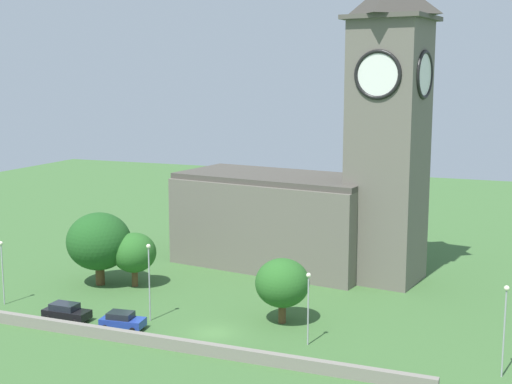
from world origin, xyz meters
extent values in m
plane|color=#3D6633|center=(0.00, 15.00, 0.00)|extent=(200.00, 200.00, 0.00)
cube|color=#666056|center=(-3.01, 26.00, 5.57)|extent=(26.94, 16.44, 11.13)
cube|color=#47433C|center=(-3.01, 26.00, 11.48)|extent=(26.79, 15.42, 0.70)
cube|color=#666056|center=(11.48, 23.85, 15.27)|extent=(9.04, 9.04, 30.55)
cube|color=#4F4B43|center=(11.48, 23.85, 30.80)|extent=(10.48, 10.48, 0.50)
cylinder|color=white|center=(10.89, 19.86, 24.44)|extent=(5.06, 0.87, 5.09)
torus|color=black|center=(10.89, 19.86, 24.44)|extent=(5.56, 1.27, 5.55)
cylinder|color=white|center=(15.48, 23.26, 24.44)|extent=(0.87, 5.06, 5.09)
torus|color=black|center=(15.48, 23.26, 24.44)|extent=(1.27, 5.56, 5.55)
cube|color=gray|center=(0.00, -5.21, 0.55)|extent=(43.41, 0.70, 1.10)
cube|color=black|center=(-15.19, -2.36, 0.73)|extent=(4.80, 1.97, 0.81)
cube|color=#1E232B|center=(-15.43, -2.36, 1.45)|extent=(2.69, 1.72, 0.64)
cylinder|color=black|center=(-13.57, -1.38, 0.32)|extent=(0.65, 0.35, 0.65)
cylinder|color=black|center=(-13.56, -3.33, 0.32)|extent=(0.65, 0.35, 0.65)
cylinder|color=black|center=(-16.83, -1.40, 0.32)|extent=(0.65, 0.35, 0.65)
cylinder|color=black|center=(-16.82, -3.34, 0.32)|extent=(0.65, 0.35, 0.65)
cube|color=#233D9E|center=(-8.67, -2.33, 0.69)|extent=(4.45, 2.45, 0.77)
cube|color=#1E232B|center=(-8.88, -2.36, 1.38)|extent=(2.57, 1.99, 0.61)
cylinder|color=black|center=(-7.36, -1.19, 0.31)|extent=(0.65, 0.42, 0.62)
cylinder|color=black|center=(-7.12, -3.12, 0.31)|extent=(0.65, 0.42, 0.62)
cylinder|color=black|center=(-10.22, -1.55, 0.31)|extent=(0.65, 0.42, 0.62)
cylinder|color=black|center=(-9.98, -3.47, 0.31)|extent=(0.65, 0.42, 0.62)
cylinder|color=#9EA0A5|center=(-24.62, -0.60, 3.26)|extent=(0.14, 0.14, 6.53)
sphere|color=#F4EFCC|center=(-24.62, -0.60, 6.75)|extent=(0.44, 0.44, 0.44)
cylinder|color=#9EA0A5|center=(-7.41, 0.73, 3.73)|extent=(0.14, 0.14, 7.46)
sphere|color=#F4EFCC|center=(-7.41, 0.73, 7.68)|extent=(0.44, 0.44, 0.44)
cylinder|color=#9EA0A5|center=(9.28, 0.39, 3.18)|extent=(0.14, 0.14, 6.36)
sphere|color=#F4EFCC|center=(9.28, 0.39, 6.58)|extent=(0.44, 0.44, 0.44)
cylinder|color=#9EA0A5|center=(26.11, -0.42, 3.65)|extent=(0.14, 0.14, 7.30)
sphere|color=#F4EFCC|center=(26.11, -0.42, 7.52)|extent=(0.44, 0.44, 0.44)
cylinder|color=brown|center=(-19.19, 9.43, 1.21)|extent=(1.05, 1.05, 2.43)
ellipsoid|color=#1E511E|center=(-19.19, 9.43, 5.24)|extent=(7.50, 7.50, 6.75)
cylinder|color=brown|center=(-15.04, 10.37, 1.06)|extent=(0.72, 0.72, 2.12)
ellipsoid|color=#286023|center=(-15.04, 10.37, 4.05)|extent=(5.14, 5.14, 4.63)
cylinder|color=brown|center=(5.13, 5.04, 1.05)|extent=(0.76, 0.76, 2.09)
ellipsoid|color=#286023|center=(5.13, 5.04, 4.12)|extent=(5.40, 5.40, 4.86)
camera|label=1|loc=(27.61, -58.45, 24.27)|focal=49.57mm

